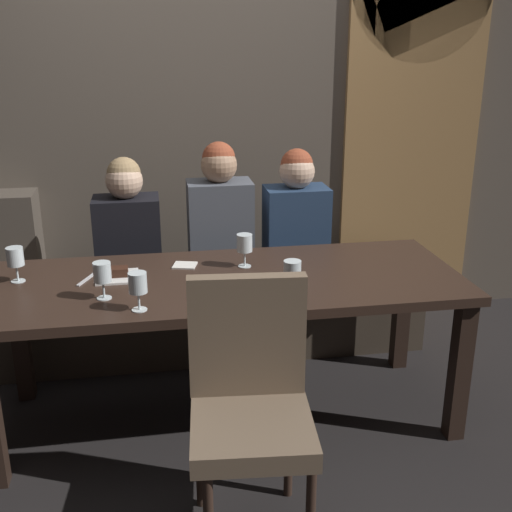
% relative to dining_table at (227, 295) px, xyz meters
% --- Properties ---
extents(ground, '(9.00, 9.00, 0.00)m').
position_rel_dining_table_xyz_m(ground, '(0.00, 0.00, -0.65)').
color(ground, black).
extents(back_wall_tiled, '(6.00, 0.12, 3.00)m').
position_rel_dining_table_xyz_m(back_wall_tiled, '(0.00, 1.22, 0.85)').
color(back_wall_tiled, brown).
rests_on(back_wall_tiled, ground).
extents(arched_door, '(0.90, 0.05, 2.55)m').
position_rel_dining_table_xyz_m(arched_door, '(1.35, 1.15, 0.71)').
color(arched_door, olive).
rests_on(arched_door, ground).
extents(dining_table, '(2.20, 0.84, 0.74)m').
position_rel_dining_table_xyz_m(dining_table, '(0.00, 0.00, 0.00)').
color(dining_table, black).
rests_on(dining_table, ground).
extents(banquette_bench, '(2.50, 0.44, 0.45)m').
position_rel_dining_table_xyz_m(banquette_bench, '(0.00, 0.70, -0.42)').
color(banquette_bench, '#40352A').
rests_on(banquette_bench, ground).
extents(chair_near_side, '(0.48, 0.48, 0.98)m').
position_rel_dining_table_xyz_m(chair_near_side, '(-0.01, -0.72, -0.09)').
color(chair_near_side, '#302119').
rests_on(chair_near_side, ground).
extents(diner_redhead, '(0.36, 0.24, 0.75)m').
position_rel_dining_table_xyz_m(diner_redhead, '(-0.47, 0.69, 0.15)').
color(diner_redhead, black).
rests_on(diner_redhead, banquette_bench).
extents(diner_bearded, '(0.36, 0.24, 0.82)m').
position_rel_dining_table_xyz_m(diner_bearded, '(0.05, 0.70, 0.18)').
color(diner_bearded, '#4C515B').
rests_on(diner_bearded, banquette_bench).
extents(diner_far_end, '(0.36, 0.24, 0.77)m').
position_rel_dining_table_xyz_m(diner_far_end, '(0.49, 0.70, 0.16)').
color(diner_far_end, navy).
rests_on(diner_far_end, banquette_bench).
extents(wine_glass_center_front, '(0.08, 0.08, 0.16)m').
position_rel_dining_table_xyz_m(wine_glass_center_front, '(-0.55, -0.15, 0.20)').
color(wine_glass_center_front, silver).
rests_on(wine_glass_center_front, dining_table).
extents(wine_glass_end_left, '(0.08, 0.08, 0.16)m').
position_rel_dining_table_xyz_m(wine_glass_end_left, '(-0.40, -0.30, 0.20)').
color(wine_glass_end_left, silver).
rests_on(wine_glass_end_left, dining_table).
extents(wine_glass_near_right, '(0.08, 0.08, 0.16)m').
position_rel_dining_table_xyz_m(wine_glass_near_right, '(-0.95, 0.12, 0.20)').
color(wine_glass_near_right, silver).
rests_on(wine_glass_near_right, dining_table).
extents(wine_glass_far_left, '(0.08, 0.08, 0.16)m').
position_rel_dining_table_xyz_m(wine_glass_far_left, '(0.10, 0.14, 0.20)').
color(wine_glass_far_left, silver).
rests_on(wine_glass_far_left, dining_table).
extents(wine_glass_far_right, '(0.08, 0.08, 0.16)m').
position_rel_dining_table_xyz_m(wine_glass_far_right, '(0.25, -0.27, 0.20)').
color(wine_glass_far_right, silver).
rests_on(wine_glass_far_right, dining_table).
extents(dessert_plate, '(0.19, 0.19, 0.05)m').
position_rel_dining_table_xyz_m(dessert_plate, '(-0.50, 0.09, 0.10)').
color(dessert_plate, white).
rests_on(dessert_plate, dining_table).
extents(fork_on_table, '(0.08, 0.16, 0.01)m').
position_rel_dining_table_xyz_m(fork_on_table, '(-0.64, 0.08, 0.09)').
color(fork_on_table, silver).
rests_on(fork_on_table, dining_table).
extents(folded_napkin, '(0.13, 0.12, 0.01)m').
position_rel_dining_table_xyz_m(folded_napkin, '(-0.18, 0.20, 0.09)').
color(folded_napkin, silver).
rests_on(folded_napkin, dining_table).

